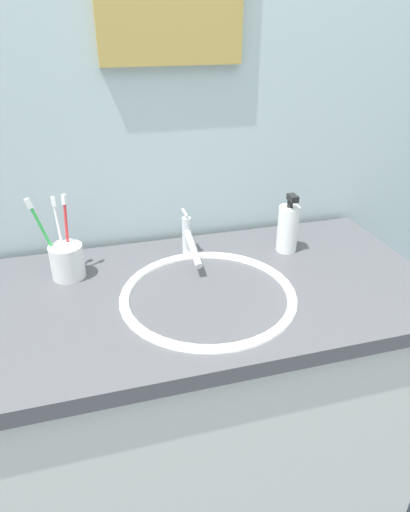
{
  "coord_description": "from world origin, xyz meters",
  "views": [
    {
      "loc": [
        -0.24,
        -0.88,
        1.49
      ],
      "look_at": [
        0.0,
        -0.01,
        1.01
      ],
      "focal_mm": 31.39,
      "sensor_mm": 36.0,
      "label": 1
    }
  ],
  "objects_px": {
    "toothbrush_white": "(59,230)",
    "toothbrush_green": "(45,233)",
    "toothbrush_red": "(67,229)",
    "toothbrush_cup": "(67,262)",
    "faucet": "(189,240)",
    "soap_dispenser": "(288,228)"
  },
  "relations": [
    {
      "from": "toothbrush_red",
      "to": "toothbrush_green",
      "type": "height_order",
      "value": "toothbrush_green"
    },
    {
      "from": "toothbrush_cup",
      "to": "toothbrush_white",
      "type": "xyz_separation_m",
      "value": [
        -0.01,
        0.04,
        0.07
      ]
    },
    {
      "from": "faucet",
      "to": "toothbrush_red",
      "type": "distance_m",
      "value": 0.31
    },
    {
      "from": "faucet",
      "to": "toothbrush_red",
      "type": "bearing_deg",
      "value": 177.19
    },
    {
      "from": "toothbrush_cup",
      "to": "toothbrush_red",
      "type": "bearing_deg",
      "value": 70.65
    },
    {
      "from": "toothbrush_red",
      "to": "soap_dispenser",
      "type": "distance_m",
      "value": 0.58
    },
    {
      "from": "toothbrush_red",
      "to": "toothbrush_green",
      "type": "relative_size",
      "value": 0.97
    },
    {
      "from": "soap_dispenser",
      "to": "toothbrush_cup",
      "type": "bearing_deg",
      "value": 178.78
    },
    {
      "from": "toothbrush_white",
      "to": "soap_dispenser",
      "type": "xyz_separation_m",
      "value": [
        0.59,
        -0.05,
        -0.05
      ]
    },
    {
      "from": "toothbrush_white",
      "to": "soap_dispenser",
      "type": "bearing_deg",
      "value": -4.68
    },
    {
      "from": "toothbrush_red",
      "to": "toothbrush_white",
      "type": "distance_m",
      "value": 0.02
    },
    {
      "from": "toothbrush_cup",
      "to": "toothbrush_white",
      "type": "bearing_deg",
      "value": 104.08
    },
    {
      "from": "toothbrush_white",
      "to": "toothbrush_green",
      "type": "xyz_separation_m",
      "value": [
        -0.03,
        -0.03,
        0.01
      ]
    },
    {
      "from": "toothbrush_cup",
      "to": "soap_dispenser",
      "type": "distance_m",
      "value": 0.59
    },
    {
      "from": "faucet",
      "to": "toothbrush_white",
      "type": "relative_size",
      "value": 0.92
    },
    {
      "from": "faucet",
      "to": "toothbrush_white",
      "type": "xyz_separation_m",
      "value": [
        -0.32,
        0.03,
        0.06
      ]
    },
    {
      "from": "faucet",
      "to": "toothbrush_cup",
      "type": "distance_m",
      "value": 0.31
    },
    {
      "from": "toothbrush_white",
      "to": "toothbrush_green",
      "type": "height_order",
      "value": "toothbrush_green"
    },
    {
      "from": "faucet",
      "to": "toothbrush_cup",
      "type": "relative_size",
      "value": 2.05
    },
    {
      "from": "toothbrush_white",
      "to": "soap_dispenser",
      "type": "relative_size",
      "value": 1.14
    },
    {
      "from": "soap_dispenser",
      "to": "faucet",
      "type": "bearing_deg",
      "value": 175.05
    },
    {
      "from": "toothbrush_white",
      "to": "toothbrush_green",
      "type": "bearing_deg",
      "value": -141.44
    }
  ]
}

